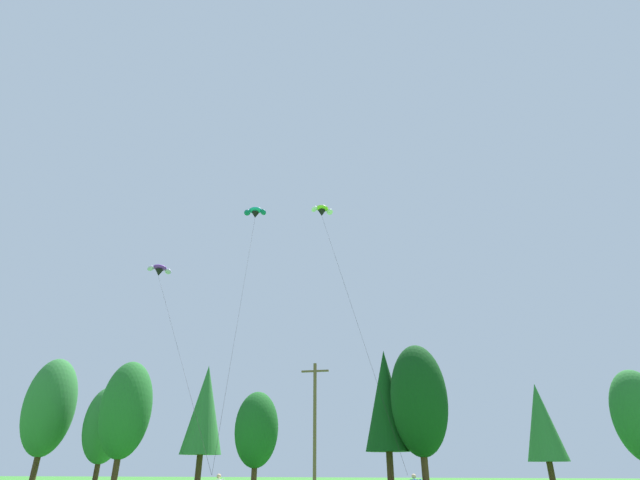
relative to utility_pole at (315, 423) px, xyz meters
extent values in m
cylinder|color=#472D19|center=(-34.11, 12.95, -3.27)|extent=(0.64, 0.64, 3.46)
ellipsoid|color=#2D7033|center=(-34.11, 12.95, 3.39)|extent=(5.53, 5.53, 10.84)
cylinder|color=#472D19|center=(-27.53, 14.47, -3.68)|extent=(0.56, 0.56, 2.65)
ellipsoid|color=#2D7033|center=(-27.53, 14.47, 1.42)|extent=(4.65, 4.65, 8.30)
cylinder|color=#472D19|center=(-22.16, 9.63, -3.45)|extent=(0.61, 0.61, 3.10)
ellipsoid|color=#236628|center=(-22.16, 9.63, 2.50)|extent=(5.13, 5.13, 9.69)
cylinder|color=#472D19|center=(-14.73, 12.64, -3.41)|extent=(0.61, 0.61, 3.18)
cone|color=#2D7033|center=(-14.73, 12.64, 2.72)|extent=(4.29, 4.29, 9.06)
cylinder|color=#472D19|center=(-7.62, 9.16, -3.90)|extent=(0.52, 0.52, 2.20)
ellipsoid|color=#19561E|center=(-7.62, 9.16, 0.32)|extent=(4.16, 4.16, 6.87)
cylinder|color=#472D19|center=(4.84, 11.20, -3.34)|extent=(0.63, 0.63, 3.32)
cone|color=#0F3D14|center=(4.84, 11.20, 3.05)|extent=(4.41, 4.41, 9.45)
cylinder|color=#472D19|center=(7.98, 9.61, -3.40)|extent=(0.62, 0.62, 3.20)
ellipsoid|color=#0F3D14|center=(7.98, 9.61, 2.76)|extent=(5.25, 5.25, 10.03)
cylinder|color=#472D19|center=(19.40, 14.13, -3.77)|extent=(0.55, 0.55, 2.47)
cone|color=#2D7033|center=(19.40, 14.13, 0.99)|extent=(3.69, 3.69, 7.03)
ellipsoid|color=#236628|center=(27.29, 11.98, 1.18)|extent=(4.55, 4.55, 7.99)
cylinder|color=brown|center=(0.00, 0.00, -0.26)|extent=(0.26, 0.26, 9.48)
cube|color=brown|center=(0.00, 0.00, 3.88)|extent=(2.20, 0.14, 0.14)
sphere|color=tan|center=(-2.23, -12.73, -3.42)|extent=(0.22, 0.22, 0.22)
sphere|color=tan|center=(7.28, -11.25, -3.42)|extent=(0.22, 0.22, 0.22)
ellipsoid|color=purple|center=(-16.91, 3.07, 15.38)|extent=(1.63, 1.58, 0.67)
ellipsoid|color=silver|center=(-16.26, 3.63, 15.14)|extent=(0.96, 1.01, 0.79)
ellipsoid|color=silver|center=(-17.57, 2.51, 15.14)|extent=(0.99, 0.97, 0.79)
cone|color=black|center=(-16.97, 3.13, 14.85)|extent=(1.10, 1.10, 0.67)
cylinder|color=black|center=(-9.76, -4.86, 5.57)|extent=(14.42, 15.99, 17.91)
ellipsoid|color=#93D633|center=(1.15, -2.88, 17.04)|extent=(1.38, 1.28, 0.53)
ellipsoid|color=white|center=(1.75, -2.52, 16.84)|extent=(0.85, 0.87, 0.64)
ellipsoid|color=white|center=(0.54, -3.24, 16.84)|extent=(0.82, 0.84, 0.64)
cone|color=black|center=(1.11, -2.82, 16.60)|extent=(0.87, 0.87, 0.54)
cylinder|color=black|center=(4.05, -6.94, 6.47)|extent=(5.89, 8.26, 19.72)
ellipsoid|color=teal|center=(-6.77, 2.30, 20.58)|extent=(1.41, 1.08, 0.67)
ellipsoid|color=#0F666B|center=(-5.95, 2.40, 20.35)|extent=(0.87, 0.86, 0.78)
ellipsoid|color=#0F666B|center=(-7.59, 2.20, 20.35)|extent=(0.74, 0.86, 0.78)
cone|color=black|center=(-6.78, 2.39, 20.08)|extent=(0.82, 0.82, 0.63)
cylinder|color=black|center=(-4.67, -5.23, 8.19)|extent=(4.23, 15.24, 23.15)
camera|label=1|loc=(7.69, -37.33, -3.04)|focal=26.34mm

